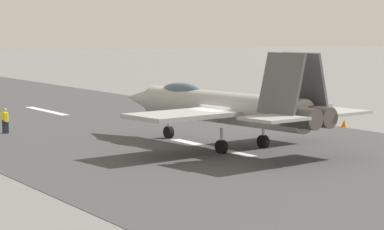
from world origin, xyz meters
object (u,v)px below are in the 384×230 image
fighter_jet (222,106)px  marker_cone_mid (344,123)px  marker_cone_far (187,101)px  crew_person (5,121)px

fighter_jet → marker_cone_mid: fighter_jet is taller
marker_cone_mid → marker_cone_far: (20.37, 0.00, 0.00)m
crew_person → marker_cone_far: (11.00, -20.98, -0.56)m
marker_cone_mid → marker_cone_far: bearing=0.0°
fighter_jet → marker_cone_mid: (3.20, -12.59, -2.11)m
crew_person → marker_cone_mid: bearing=-114.1°
fighter_jet → marker_cone_mid: 13.16m
marker_cone_mid → marker_cone_far: size_ratio=1.00×
crew_person → fighter_jet: bearing=-146.3°
fighter_jet → marker_cone_far: fighter_jet is taller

